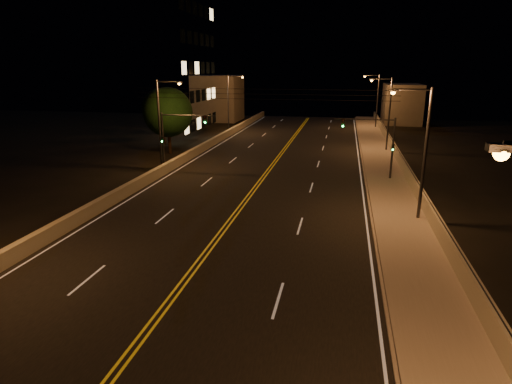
% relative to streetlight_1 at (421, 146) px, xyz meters
% --- Properties ---
extents(road, '(18.00, 120.00, 0.02)m').
position_rel_streetlight_1_xyz_m(road, '(-11.50, -1.72, -4.89)').
color(road, black).
rests_on(road, ground).
extents(sidewalk, '(3.60, 120.00, 0.30)m').
position_rel_streetlight_1_xyz_m(sidewalk, '(-0.70, -1.72, -4.75)').
color(sidewalk, gray).
rests_on(sidewalk, ground).
extents(curb, '(0.14, 120.00, 0.15)m').
position_rel_streetlight_1_xyz_m(curb, '(-2.57, -1.72, -4.82)').
color(curb, gray).
rests_on(curb, ground).
extents(parapet_wall, '(0.30, 120.00, 1.00)m').
position_rel_streetlight_1_xyz_m(parapet_wall, '(0.95, -1.72, -4.10)').
color(parapet_wall, '#A7A28B').
rests_on(parapet_wall, sidewalk).
extents(jersey_barrier, '(0.45, 120.00, 0.90)m').
position_rel_streetlight_1_xyz_m(jersey_barrier, '(-20.74, -1.72, -4.45)').
color(jersey_barrier, '#A7A28B').
rests_on(jersey_barrier, ground).
extents(distant_building_right, '(6.00, 10.00, 6.68)m').
position_rel_streetlight_1_xyz_m(distant_building_right, '(5.00, 52.24, -1.56)').
color(distant_building_right, gray).
rests_on(distant_building_right, ground).
extents(distant_building_left, '(8.00, 8.00, 8.04)m').
position_rel_streetlight_1_xyz_m(distant_building_left, '(-27.50, 49.42, -0.88)').
color(distant_building_left, gray).
rests_on(distant_building_left, ground).
extents(parapet_rail, '(0.06, 120.00, 0.06)m').
position_rel_streetlight_1_xyz_m(parapet_rail, '(0.95, -1.72, -3.57)').
color(parapet_rail, black).
rests_on(parapet_rail, parapet_wall).
extents(lane_markings, '(17.32, 116.00, 0.00)m').
position_rel_streetlight_1_xyz_m(lane_markings, '(-11.50, -1.80, -4.88)').
color(lane_markings, silver).
rests_on(lane_markings, road).
extents(streetlight_1, '(2.55, 0.28, 8.41)m').
position_rel_streetlight_1_xyz_m(streetlight_1, '(0.00, 0.00, 0.00)').
color(streetlight_1, '#2D2D33').
rests_on(streetlight_1, ground).
extents(streetlight_2, '(2.55, 0.28, 8.41)m').
position_rel_streetlight_1_xyz_m(streetlight_2, '(0.00, 23.73, 0.00)').
color(streetlight_2, '#2D2D33').
rests_on(streetlight_2, ground).
extents(streetlight_3, '(2.55, 0.28, 8.41)m').
position_rel_streetlight_1_xyz_m(streetlight_3, '(0.00, 43.63, 0.00)').
color(streetlight_3, '#2D2D33').
rests_on(streetlight_3, ground).
extents(streetlight_5, '(2.55, 0.28, 8.41)m').
position_rel_streetlight_1_xyz_m(streetlight_5, '(-21.40, 10.46, 0.00)').
color(streetlight_5, '#2D2D33').
rests_on(streetlight_5, ground).
extents(streetlight_6, '(2.55, 0.28, 8.41)m').
position_rel_streetlight_1_xyz_m(streetlight_6, '(-21.40, 35.23, 0.00)').
color(streetlight_6, '#2D2D33').
rests_on(streetlight_6, ground).
extents(traffic_signal_right, '(5.11, 0.31, 5.48)m').
position_rel_streetlight_1_xyz_m(traffic_signal_right, '(-1.57, 10.15, -1.38)').
color(traffic_signal_right, '#2D2D33').
rests_on(traffic_signal_right, ground).
extents(traffic_signal_left, '(5.11, 0.31, 5.48)m').
position_rel_streetlight_1_xyz_m(traffic_signal_left, '(-20.23, 10.15, -1.38)').
color(traffic_signal_left, '#2D2D33').
rests_on(traffic_signal_left, ground).
extents(overhead_wires, '(22.00, 0.03, 0.83)m').
position_rel_streetlight_1_xyz_m(overhead_wires, '(-11.50, 7.78, 2.50)').
color(overhead_wires, black).
extents(building_tower, '(24.00, 15.00, 31.08)m').
position_rel_streetlight_1_xyz_m(building_tower, '(-36.42, 30.73, 10.07)').
color(building_tower, gray).
rests_on(building_tower, ground).
extents(tree_0, '(5.48, 5.48, 7.43)m').
position_rel_streetlight_1_xyz_m(tree_0, '(-23.95, 17.89, -0.22)').
color(tree_0, black).
rests_on(tree_0, ground).
extents(tree_1, '(5.19, 5.19, 7.03)m').
position_rel_streetlight_1_xyz_m(tree_1, '(-27.14, 23.83, -0.47)').
color(tree_1, black).
rests_on(tree_1, ground).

